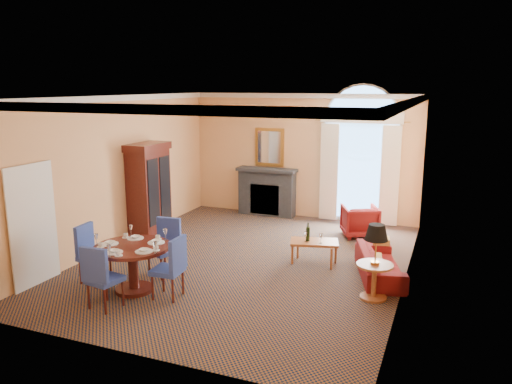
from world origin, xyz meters
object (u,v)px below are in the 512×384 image
at_px(dining_table, 133,257).
at_px(coffee_table, 314,242).
at_px(sofa, 380,263).
at_px(side_table, 376,252).
at_px(armchair, 360,221).
at_px(armoire, 149,192).

xyz_separation_m(dining_table, coffee_table, (2.47, 2.39, -0.16)).
bearing_deg(coffee_table, sofa, -24.40).
bearing_deg(coffee_table, side_table, -57.15).
height_order(dining_table, sofa, dining_table).
relative_size(dining_table, coffee_table, 1.25).
xyz_separation_m(sofa, coffee_table, (-1.29, 0.21, 0.18)).
height_order(sofa, coffee_table, coffee_table).
bearing_deg(side_table, armchair, 104.05).
xyz_separation_m(coffee_table, side_table, (1.34, -1.20, 0.36)).
bearing_deg(side_table, sofa, 92.89).
relative_size(dining_table, side_table, 1.04).
height_order(armchair, side_table, side_table).
distance_m(dining_table, armchair, 5.43).
height_order(dining_table, coffee_table, dining_table).
bearing_deg(armchair, sofa, 84.95).
bearing_deg(sofa, armoire, 66.14).
xyz_separation_m(armchair, side_table, (0.84, -3.35, 0.43)).
relative_size(sofa, side_table, 1.43).
bearing_deg(armoire, armchair, 21.33).
bearing_deg(dining_table, armchair, 56.90).
bearing_deg(side_table, coffee_table, 138.11).
distance_m(armoire, coffee_table, 4.05).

